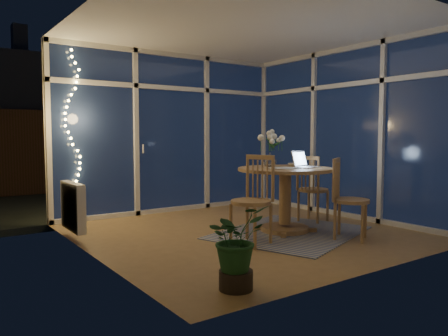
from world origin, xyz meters
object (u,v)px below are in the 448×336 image
at_px(dining_table, 285,200).
at_px(chair_right, 313,188).
at_px(chair_front, 351,199).
at_px(laptop, 308,158).
at_px(potted_plant, 236,244).
at_px(chair_left, 251,200).
at_px(flower_vase, 270,159).

height_order(dining_table, chair_right, chair_right).
distance_m(chair_front, laptop, 0.79).
bearing_deg(chair_right, potted_plant, 106.29).
bearing_deg(dining_table, chair_front, -64.93).
distance_m(dining_table, chair_right, 0.85).
relative_size(dining_table, chair_left, 1.17).
height_order(dining_table, flower_vase, flower_vase).
distance_m(dining_table, flower_vase, 0.61).
relative_size(chair_front, flower_vase, 4.75).
relative_size(chair_left, flower_vase, 4.99).
bearing_deg(potted_plant, chair_left, 46.87).
bearing_deg(chair_right, dining_table, 92.46).
height_order(chair_left, laptop, laptop).
bearing_deg(chair_front, chair_left, 126.08).
xyz_separation_m(chair_left, laptop, (1.06, 0.15, 0.44)).
distance_m(dining_table, laptop, 0.62).
distance_m(chair_left, chair_front, 1.25).
bearing_deg(dining_table, flower_vase, 90.58).
distance_m(chair_right, chair_front, 1.12).
xyz_separation_m(dining_table, chair_right, (0.80, 0.26, 0.07)).
xyz_separation_m(chair_left, chair_front, (1.15, -0.48, -0.03)).
bearing_deg(dining_table, chair_left, -160.07).
relative_size(dining_table, potted_plant, 1.62).
distance_m(chair_right, flower_vase, 0.93).
xyz_separation_m(chair_right, potted_plant, (-2.61, -1.63, -0.11)).
bearing_deg(flower_vase, chair_right, -2.65).
distance_m(chair_right, laptop, 0.82).
relative_size(chair_right, flower_vase, 4.66).
relative_size(chair_front, potted_plant, 1.31).
bearing_deg(potted_plant, chair_right, 32.03).
xyz_separation_m(flower_vase, potted_plant, (-1.80, -1.67, -0.56)).
xyz_separation_m(chair_front, laptop, (-0.09, 0.63, 0.46)).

